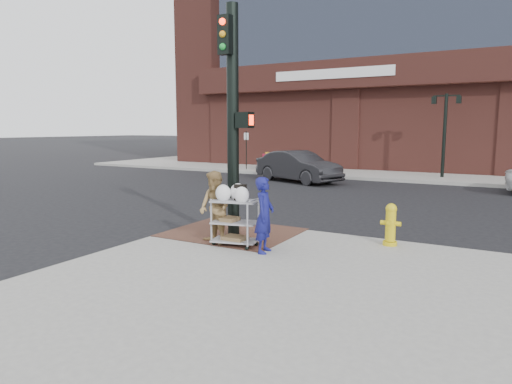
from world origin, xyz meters
The scene contains 12 objects.
ground centered at (0.00, 0.00, 0.00)m, with size 220.00×220.00×0.00m, color black.
brick_curb_ramp centered at (-0.60, 0.90, 0.16)m, with size 2.80×2.40×0.01m, color #523126.
lamp_post centered at (2.00, 16.00, 2.62)m, with size 1.32×0.22×4.00m.
parking_sign centered at (-8.50, 15.00, 1.25)m, with size 0.05×0.05×2.20m, color black.
traffic_signal_pole centered at (-0.48, 0.77, 2.83)m, with size 0.61×0.51×5.00m.
woman_blue centered at (0.83, -0.21, 0.88)m, with size 0.53×0.35×1.46m, color navy.
pedestrian_tan centered at (-0.37, -0.12, 0.91)m, with size 0.74×0.57×1.51m, color #987747.
sedan_dark centered at (-3.84, 11.87, 0.73)m, with size 1.56×4.46×1.47m, color black.
utility_cart centered at (0.07, -0.06, 0.72)m, with size 1.01×0.71×1.27m.
fire_hydrant centered at (2.82, 1.52, 0.59)m, with size 0.41×0.29×0.87m.
newsbox_red centered at (-7.10, 14.93, 0.62)m, with size 0.39×0.36×0.93m, color #AE132C.
newsbox_yellow centered at (-7.23, 15.47, 0.65)m, with size 0.42×0.38×0.99m, color gold.
Camera 1 is at (4.87, -7.76, 2.54)m, focal length 32.00 mm.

